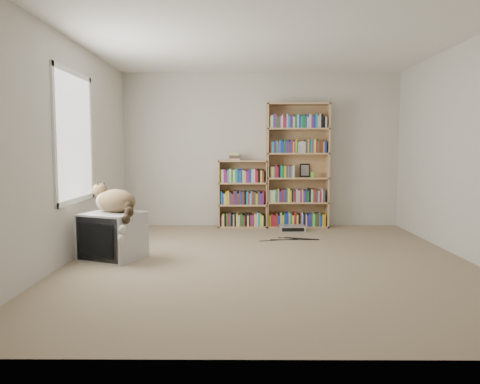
{
  "coord_description": "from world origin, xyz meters",
  "views": [
    {
      "loc": [
        -0.3,
        -5.2,
        1.26
      ],
      "look_at": [
        -0.34,
        1.0,
        0.69
      ],
      "focal_mm": 35.0,
      "sensor_mm": 36.0,
      "label": 1
    }
  ],
  "objects_px": {
    "bookcase_short": "(243,196)",
    "crt_tv": "(113,236)",
    "bookcase_tall": "(297,169)",
    "cat": "(117,204)",
    "dvd_player": "(292,228)"
  },
  "relations": [
    {
      "from": "bookcase_short",
      "to": "crt_tv",
      "type": "bearing_deg",
      "value": -123.69
    },
    {
      "from": "dvd_player",
      "to": "bookcase_short",
      "type": "bearing_deg",
      "value": 150.45
    },
    {
      "from": "bookcase_tall",
      "to": "dvd_player",
      "type": "xyz_separation_m",
      "value": [
        -0.12,
        -0.41,
        -0.9
      ]
    },
    {
      "from": "cat",
      "to": "dvd_player",
      "type": "bearing_deg",
      "value": 64.66
    },
    {
      "from": "cat",
      "to": "bookcase_tall",
      "type": "distance_m",
      "value": 3.25
    },
    {
      "from": "bookcase_tall",
      "to": "bookcase_short",
      "type": "distance_m",
      "value": 0.99
    },
    {
      "from": "crt_tv",
      "to": "dvd_player",
      "type": "xyz_separation_m",
      "value": [
        2.26,
        1.84,
        -0.22
      ]
    },
    {
      "from": "crt_tv",
      "to": "dvd_player",
      "type": "relative_size",
      "value": 1.99
    },
    {
      "from": "crt_tv",
      "to": "cat",
      "type": "xyz_separation_m",
      "value": [
        0.06,
        -0.01,
        0.37
      ]
    },
    {
      "from": "crt_tv",
      "to": "cat",
      "type": "relative_size",
      "value": 1.05
    },
    {
      "from": "crt_tv",
      "to": "bookcase_tall",
      "type": "relative_size",
      "value": 0.39
    },
    {
      "from": "crt_tv",
      "to": "bookcase_tall",
      "type": "height_order",
      "value": "bookcase_tall"
    },
    {
      "from": "bookcase_tall",
      "to": "crt_tv",
      "type": "bearing_deg",
      "value": -136.64
    },
    {
      "from": "bookcase_short",
      "to": "bookcase_tall",
      "type": "bearing_deg",
      "value": 0.12
    },
    {
      "from": "crt_tv",
      "to": "dvd_player",
      "type": "distance_m",
      "value": 2.92
    }
  ]
}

